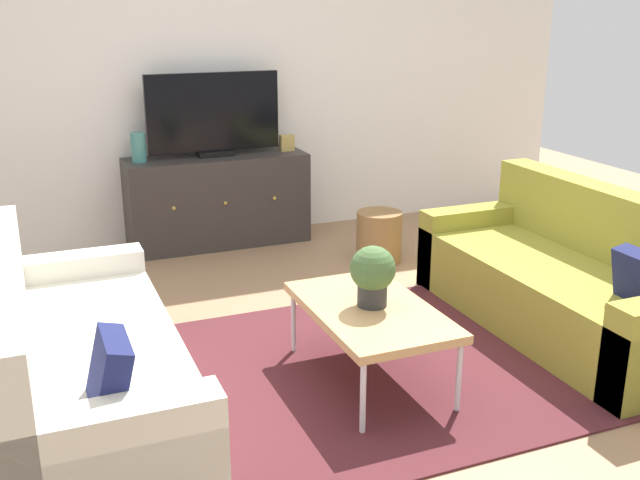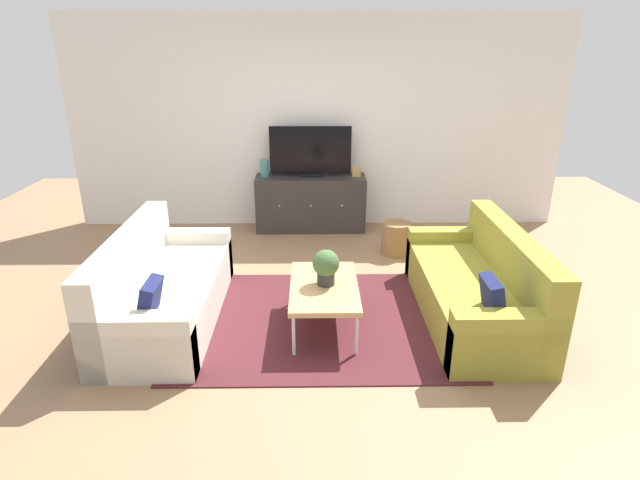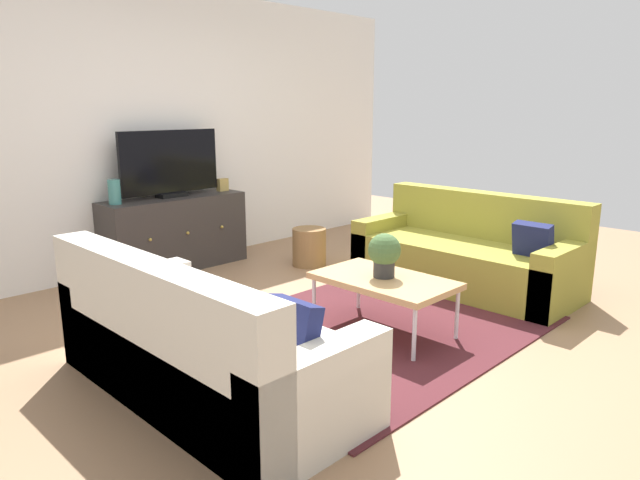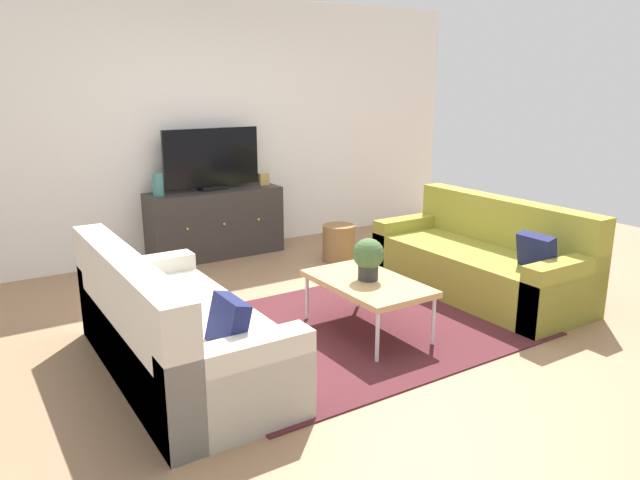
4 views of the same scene
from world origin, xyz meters
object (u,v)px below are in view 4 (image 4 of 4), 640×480
at_px(couch_right_side, 485,263).
at_px(wicker_basket, 339,243).
at_px(couch_left_side, 168,335).
at_px(glass_vase, 158,185).
at_px(mantel_clock, 264,179).
at_px(tv_console, 215,223).
at_px(potted_plant, 368,257).
at_px(flat_screen_tv, 212,159).
at_px(coffee_table, 367,284).

distance_m(couch_right_side, wicker_basket, 1.60).
relative_size(couch_left_side, glass_vase, 8.58).
relative_size(couch_left_side, mantel_clock, 14.82).
height_order(tv_console, mantel_clock, mantel_clock).
relative_size(potted_plant, flat_screen_tv, 0.30).
distance_m(couch_right_side, potted_plant, 1.43).
xyz_separation_m(couch_left_side, potted_plant, (1.48, -0.13, 0.31)).
bearing_deg(glass_vase, potted_plant, -73.81).
relative_size(glass_vase, wicker_basket, 0.59).
bearing_deg(potted_plant, couch_left_side, 174.90).
xyz_separation_m(potted_plant, wicker_basket, (0.87, 1.64, -0.39)).
bearing_deg(flat_screen_tv, couch_left_side, -119.26).
bearing_deg(flat_screen_tv, wicker_basket, -41.50).
relative_size(potted_plant, mantel_clock, 2.39).
xyz_separation_m(couch_left_side, flat_screen_tv, (1.34, 2.39, 0.76)).
height_order(couch_left_side, coffee_table, couch_left_side).
distance_m(tv_console, wicker_basket, 1.34).
height_order(couch_left_side, mantel_clock, mantel_clock).
xyz_separation_m(couch_right_side, flat_screen_tv, (-1.53, 2.39, 0.76)).
bearing_deg(glass_vase, wicker_basket, -28.56).
bearing_deg(couch_right_side, tv_console, 122.84).
bearing_deg(couch_right_side, glass_vase, 131.80).
bearing_deg(couch_left_side, wicker_basket, 32.72).
height_order(potted_plant, mantel_clock, mantel_clock).
height_order(couch_left_side, potted_plant, couch_left_side).
relative_size(couch_left_side, tv_console, 1.36).
relative_size(couch_right_side, glass_vase, 8.58).
xyz_separation_m(potted_plant, tv_console, (-0.14, 2.51, -0.22)).
distance_m(potted_plant, mantel_clock, 2.56).
bearing_deg(couch_right_side, mantel_clock, 111.64).
relative_size(coffee_table, flat_screen_tv, 0.94).
bearing_deg(mantel_clock, flat_screen_tv, 178.06).
relative_size(tv_console, mantel_clock, 10.93).
xyz_separation_m(couch_right_side, wicker_basket, (-0.53, 1.51, -0.08)).
xyz_separation_m(couch_right_side, coffee_table, (-1.41, -0.15, 0.10)).
height_order(flat_screen_tv, mantel_clock, flat_screen_tv).
bearing_deg(mantel_clock, couch_left_side, -129.13).
bearing_deg(couch_right_side, wicker_basket, 109.34).
xyz_separation_m(coffee_table, flat_screen_tv, (-0.12, 2.54, 0.66)).
bearing_deg(flat_screen_tv, tv_console, -90.00).
relative_size(potted_plant, wicker_basket, 0.82).
bearing_deg(coffee_table, potted_plant, 44.34).
xyz_separation_m(tv_console, mantel_clock, (0.59, 0.00, 0.42)).
relative_size(coffee_table, tv_console, 0.68).
height_order(coffee_table, potted_plant, potted_plant).
xyz_separation_m(potted_plant, glass_vase, (-0.73, 2.51, 0.25)).
relative_size(tv_console, glass_vase, 6.33).
relative_size(couch_left_side, potted_plant, 6.19).
xyz_separation_m(coffee_table, tv_console, (-0.12, 2.52, -0.02)).
bearing_deg(wicker_basket, potted_plant, -117.86).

